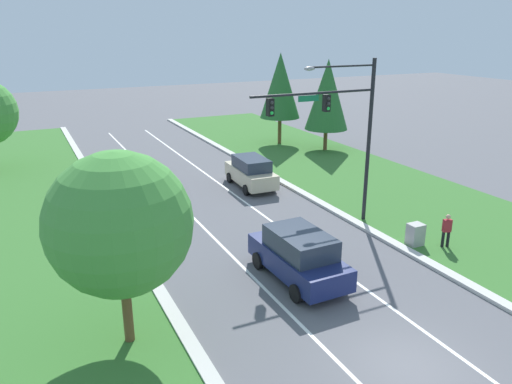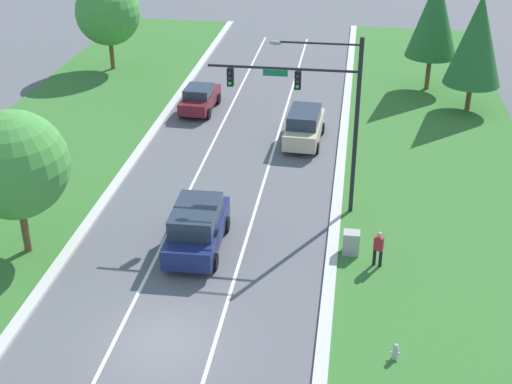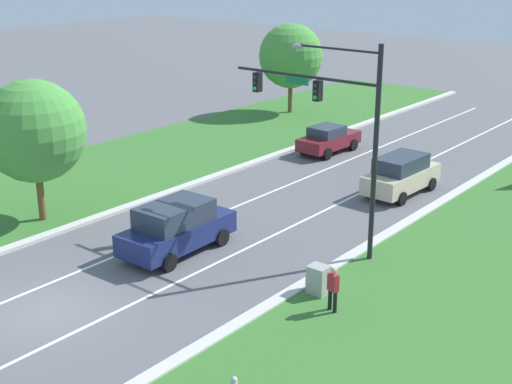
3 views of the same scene
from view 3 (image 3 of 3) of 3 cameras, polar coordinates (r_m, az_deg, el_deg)
The scene contains 12 objects.
ground_plane at distance 25.55m, azimuth -16.26°, elevation -9.18°, with size 160.00×160.00×0.00m, color #5B5B60.
curb_strip_right at distance 21.63m, azimuth -7.30°, elevation -13.80°, with size 0.50×90.00×0.15m.
lane_stripe_inner_left at distance 26.92m, azimuth -18.50°, elevation -7.91°, with size 0.14×81.00×0.01m.
lane_stripe_inner_right at distance 24.24m, azimuth -13.75°, elevation -10.56°, with size 0.14×81.00×0.01m.
traffic_signal_mast at distance 27.84m, azimuth 6.35°, elevation 6.06°, with size 6.81×0.41×8.47m.
navy_suv at distance 28.88m, azimuth -6.38°, elevation -2.80°, with size 2.36×5.09×2.10m.
champagne_suv at distance 36.27m, azimuth 11.54°, elevation 1.39°, with size 2.22×4.82×1.99m.
burgundy_sedan at distance 43.13m, azimuth 5.81°, elevation 4.24°, with size 2.10×4.44×1.66m.
utility_cabinet at distance 25.50m, azimuth 5.01°, elevation -7.08°, with size 0.70×0.60×1.12m.
pedestrian at distance 24.19m, azimuth 6.18°, elevation -7.64°, with size 0.43×0.32×1.69m.
oak_near_left_tree at distance 52.98m, azimuth 2.80°, elevation 10.83°, with size 4.69×4.69×6.61m.
oak_far_left_tree at distance 32.51m, azimuth -17.33°, elevation 4.66°, with size 4.52×4.52×6.44m.
Camera 3 is at (19.06, -12.34, 11.72)m, focal length 50.00 mm.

